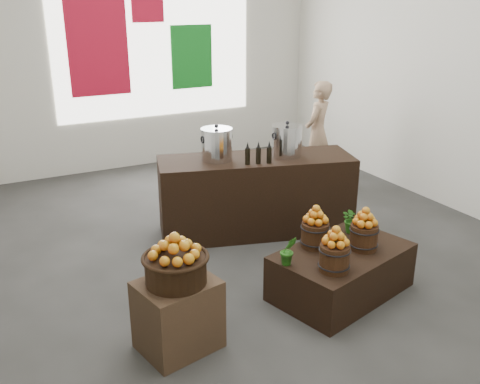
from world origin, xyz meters
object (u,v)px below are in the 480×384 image
wicker_basket (176,270)px  shopper (318,133)px  display_table (341,272)px  stock_pot_center (287,142)px  counter (256,195)px  crate (178,315)px  stock_pot_left (217,145)px

wicker_basket → shopper: shopper is taller
display_table → stock_pot_center: size_ratio=3.72×
display_table → wicker_basket: bearing=167.7°
counter → shopper: 2.02m
wicker_basket → crate: bearing=0.0°
counter → stock_pot_left: size_ratio=6.47×
counter → stock_pot_left: (-0.44, 0.13, 0.63)m
display_table → shopper: bearing=44.4°
wicker_basket → stock_pot_center: size_ratio=1.37×
display_table → shopper: size_ratio=0.85×
crate → display_table: (1.66, 0.07, -0.07)m
wicker_basket → display_table: wicker_basket is taller
crate → wicker_basket: bearing=0.0°
stock_pot_left → stock_pot_center: same height
stock_pot_left → shopper: 2.34m
wicker_basket → counter: 2.35m
stock_pot_left → counter: bearing=-16.0°
crate → stock_pot_left: stock_pot_left is taller
stock_pot_left → display_table: bearing=-75.0°
counter → stock_pot_center: bearing=-0.0°
stock_pot_center → crate: bearing=-141.3°
stock_pot_left → shopper: (2.09, 1.00, -0.32)m
wicker_basket → display_table: (1.66, 0.07, -0.47)m
wicker_basket → stock_pot_left: (1.19, 1.80, 0.39)m
crate → counter: bearing=45.8°
display_table → stock_pot_center: 1.76m
display_table → shopper: 3.22m
crate → display_table: 1.66m
counter → crate: bearing=-118.2°
wicker_basket → shopper: 4.32m
display_table → shopper: (1.63, 2.73, 0.53)m
crate → shopper: (3.28, 2.80, 0.46)m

